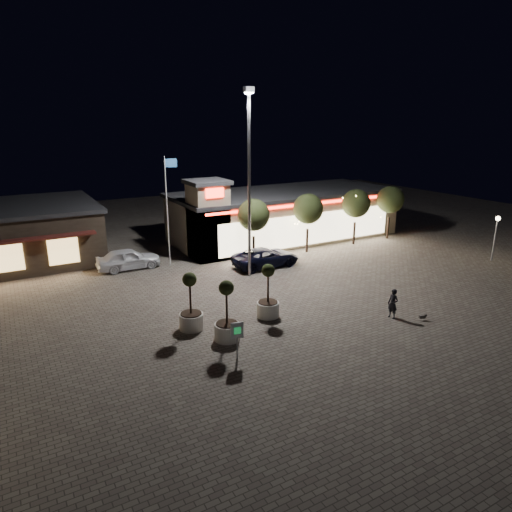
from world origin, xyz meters
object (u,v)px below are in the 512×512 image
pedestrian (393,304)px  planter_mid (227,322)px  white_sedan (128,259)px  pickup_truck (266,257)px  valet_sign (237,334)px  planter_left (191,312)px

pedestrian → planter_mid: planter_mid is taller
white_sedan → planter_mid: (1.32, -13.54, 0.19)m
pickup_truck → valet_sign: 13.73m
pedestrian → pickup_truck: bearing=179.6°
white_sedan → valet_sign: size_ratio=2.50×
pickup_truck → planter_mid: size_ratio=1.63×
planter_mid → planter_left: bearing=118.4°
valet_sign → planter_mid: bearing=77.2°
pedestrian → valet_sign: bearing=-98.2°
planter_left → pickup_truck: bearing=39.4°
pedestrian → planter_mid: 9.22m
white_sedan → planter_left: 11.54m
white_sedan → valet_sign: 15.51m
pedestrian → valet_sign: size_ratio=0.92×
pickup_truck → planter_left: bearing=129.7°
pedestrian → valet_sign: valet_sign is taller
white_sedan → planter_left: planter_left is taller
pickup_truck → white_sedan: (-8.96, 4.38, 0.07)m
planter_left → white_sedan: bearing=91.2°
white_sedan → pickup_truck: bearing=-114.7°
pedestrian → planter_left: bearing=-119.4°
valet_sign → pickup_truck: bearing=53.9°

